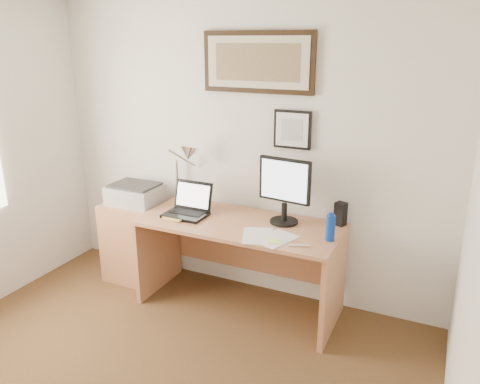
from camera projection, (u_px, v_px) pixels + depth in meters
The scene contains 18 objects.
wall_back at pixel (241, 149), 3.90m from camera, with size 3.50×0.02×2.50m, color silver.
wall_right at pixel (480, 328), 1.47m from camera, with size 0.02×4.00×2.50m, color silver.
side_cabinet at pixel (135, 241), 4.26m from camera, with size 0.50×0.40×0.73m, color #AD6D48.
water_bottle at pixel (330, 228), 3.31m from camera, with size 0.07×0.07×0.19m, color #0B3098.
bottle_cap at pixel (331, 214), 3.28m from camera, with size 0.03×0.03×0.02m, color #0B3098.
speaker at pixel (340, 214), 3.59m from camera, with size 0.08×0.07×0.18m, color black.
paper_sheet_a at pixel (258, 236), 3.42m from camera, with size 0.22×0.31×0.00m, color silver.
paper_sheet_b at pixel (276, 239), 3.36m from camera, with size 0.21×0.31×0.00m, color silver.
sticky_pad at pixel (275, 241), 3.31m from camera, with size 0.08×0.08×0.01m, color #F9FF78.
marker_pen at pixel (299, 245), 3.24m from camera, with size 0.02×0.02×0.14m, color silver.
book at pixel (172, 213), 3.84m from camera, with size 0.18×0.24×0.02m, color #D6BF64.
desk at pixel (243, 245), 3.82m from camera, with size 1.60×0.70×0.75m.
laptop at pixel (188, 208), 3.82m from camera, with size 0.34×0.29×0.26m.
lcd_monitor at pixel (285, 188), 3.57m from camera, with size 0.42×0.22×0.52m.
printer at pixel (135, 194), 4.13m from camera, with size 0.44×0.34×0.18m.
desk_lamp at pixel (188, 156), 3.92m from camera, with size 0.29×0.27×0.53m.
picture_large at pixel (257, 62), 3.60m from camera, with size 0.92×0.04×0.47m.
picture_small at pixel (292, 130), 3.63m from camera, with size 0.30×0.03×0.30m.
Camera 1 is at (1.60, -1.47, 2.11)m, focal length 35.00 mm.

